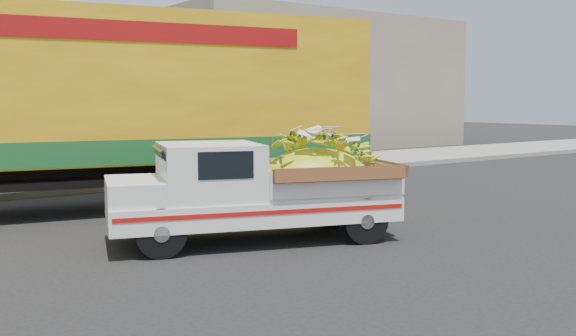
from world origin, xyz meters
TOP-DOWN VIEW (x-y plane):
  - ground at (0.00, 0.00)m, footprint 100.00×100.00m
  - curb at (0.00, 6.52)m, footprint 60.00×0.25m
  - sidewalk at (0.00, 8.62)m, footprint 60.00×4.00m
  - building_right at (14.00, 15.52)m, footprint 14.00×6.00m
  - pickup_truck at (0.93, -0.24)m, footprint 4.55×2.80m
  - semi_trailer at (-0.83, 4.07)m, footprint 12.08×4.74m

SIDE VIEW (x-z plane):
  - ground at x=0.00m, z-range 0.00..0.00m
  - sidewalk at x=0.00m, z-range 0.00..0.14m
  - curb at x=0.00m, z-range 0.00..0.15m
  - pickup_truck at x=0.93m, z-range 0.06..1.56m
  - semi_trailer at x=-0.83m, z-range 0.22..4.02m
  - building_right at x=14.00m, z-range 0.00..6.00m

